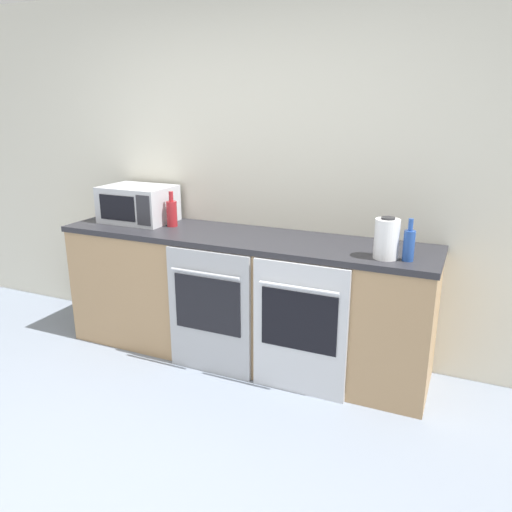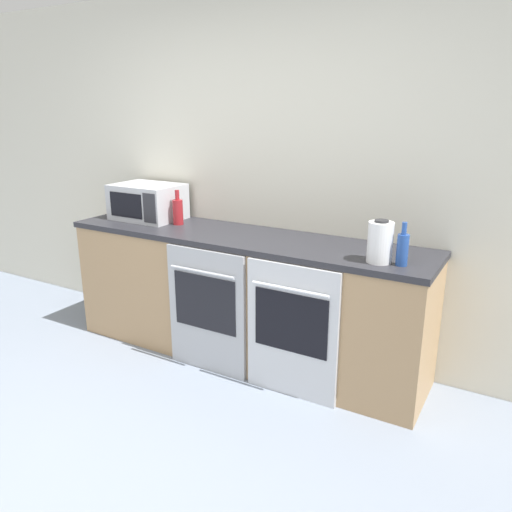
{
  "view_description": "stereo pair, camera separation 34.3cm",
  "coord_description": "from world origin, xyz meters",
  "px_view_note": "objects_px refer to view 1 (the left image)",
  "views": [
    {
      "loc": [
        1.47,
        -1.36,
        1.79
      ],
      "look_at": [
        0.11,
        1.67,
        0.79
      ],
      "focal_mm": 35.0,
      "sensor_mm": 36.0,
      "label": 1
    },
    {
      "loc": [
        1.77,
        -1.2,
        1.79
      ],
      "look_at": [
        0.11,
        1.67,
        0.79
      ],
      "focal_mm": 35.0,
      "sensor_mm": 36.0,
      "label": 2
    }
  ],
  "objects_px": {
    "bottle_blue": "(409,244)",
    "kettle": "(387,239)",
    "oven_left": "(209,313)",
    "bottle_red": "(172,213)",
    "oven_right": "(299,329)",
    "microwave": "(138,204)"
  },
  "relations": [
    {
      "from": "oven_left",
      "to": "bottle_red",
      "type": "bearing_deg",
      "value": 144.5
    },
    {
      "from": "oven_right",
      "to": "kettle",
      "type": "height_order",
      "value": "kettle"
    },
    {
      "from": "microwave",
      "to": "bottle_blue",
      "type": "relative_size",
      "value": 2.09
    },
    {
      "from": "microwave",
      "to": "kettle",
      "type": "distance_m",
      "value": 1.94
    },
    {
      "from": "oven_right",
      "to": "microwave",
      "type": "height_order",
      "value": "microwave"
    },
    {
      "from": "oven_right",
      "to": "microwave",
      "type": "bearing_deg",
      "value": 165.26
    },
    {
      "from": "bottle_red",
      "to": "kettle",
      "type": "bearing_deg",
      "value": -6.37
    },
    {
      "from": "bottle_blue",
      "to": "kettle",
      "type": "height_order",
      "value": "bottle_blue"
    },
    {
      "from": "kettle",
      "to": "oven_left",
      "type": "bearing_deg",
      "value": -171.26
    },
    {
      "from": "bottle_red",
      "to": "kettle",
      "type": "xyz_separation_m",
      "value": [
        1.6,
        -0.18,
        0.02
      ]
    },
    {
      "from": "oven_left",
      "to": "microwave",
      "type": "relative_size",
      "value": 1.68
    },
    {
      "from": "oven_right",
      "to": "bottle_red",
      "type": "relative_size",
      "value": 3.36
    },
    {
      "from": "oven_right",
      "to": "bottle_red",
      "type": "height_order",
      "value": "bottle_red"
    },
    {
      "from": "microwave",
      "to": "kettle",
      "type": "height_order",
      "value": "microwave"
    },
    {
      "from": "oven_left",
      "to": "bottle_red",
      "type": "relative_size",
      "value": 3.36
    },
    {
      "from": "oven_left",
      "to": "kettle",
      "type": "height_order",
      "value": "kettle"
    },
    {
      "from": "oven_left",
      "to": "bottle_blue",
      "type": "bearing_deg",
      "value": 8.0
    },
    {
      "from": "oven_right",
      "to": "bottle_blue",
      "type": "height_order",
      "value": "bottle_blue"
    },
    {
      "from": "bottle_red",
      "to": "oven_right",
      "type": "bearing_deg",
      "value": -17.09
    },
    {
      "from": "oven_left",
      "to": "bottle_red",
      "type": "xyz_separation_m",
      "value": [
        -0.49,
        0.35,
        0.58
      ]
    },
    {
      "from": "oven_left",
      "to": "bottle_blue",
      "type": "relative_size",
      "value": 3.52
    },
    {
      "from": "kettle",
      "to": "bottle_blue",
      "type": "bearing_deg",
      "value": 1.52
    }
  ]
}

